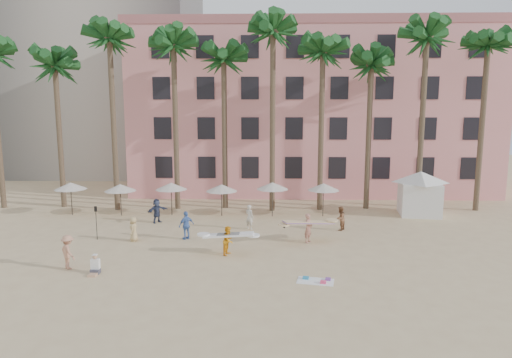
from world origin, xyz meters
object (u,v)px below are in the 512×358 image
object	(u,v)px
cabana	(420,189)
carrier_white	(228,239)
pink_hotel	(309,112)
carrier_yellow	(308,226)

from	to	relation	value
cabana	carrier_white	world-z (taller)	cabana
cabana	carrier_white	size ratio (longest dim) A/B	1.72
pink_hotel	cabana	distance (m)	16.01
pink_hotel	carrier_yellow	xyz separation A→B (m)	(-1.77, -20.50, -6.95)
cabana	carrier_white	xyz separation A→B (m)	(-14.39, -10.36, -1.15)
cabana	carrier_yellow	xyz separation A→B (m)	(-9.50, -7.81, -1.01)
cabana	carrier_white	distance (m)	17.76
carrier_yellow	carrier_white	world-z (taller)	carrier_yellow
cabana	pink_hotel	bearing A→B (deg)	121.36
pink_hotel	carrier_yellow	distance (m)	21.72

